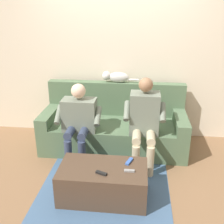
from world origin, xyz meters
TOP-DOWN VIEW (x-y plane):
  - ground_plane at (0.00, 0.60)m, footprint 8.00×8.00m
  - back_wall at (0.00, -0.63)m, footprint 4.95×0.06m
  - couch at (0.00, -0.14)m, footprint 2.09×0.84m
  - coffee_table at (0.00, 1.06)m, footprint 0.96×0.54m
  - person_left_seated at (-0.44, 0.26)m, footprint 0.53×0.59m
  - person_right_seated at (0.44, 0.27)m, footprint 0.61×0.52m
  - cat_on_backrest at (0.01, -0.42)m, footprint 0.55×0.13m
  - remote_blue at (-0.28, 0.92)m, footprint 0.09×0.15m
  - remote_black at (-0.00, 1.18)m, footprint 0.13×0.08m
  - remote_gray at (-0.29, 1.10)m, footprint 0.11×0.03m
  - floor_rug at (0.00, 0.92)m, footprint 1.51×1.55m

SIDE VIEW (x-z plane):
  - ground_plane at x=0.00m, z-range 0.00..0.00m
  - floor_rug at x=0.00m, z-range 0.00..0.01m
  - coffee_table at x=0.00m, z-range 0.00..0.38m
  - couch at x=0.00m, z-range -0.16..0.76m
  - remote_gray at x=-0.29m, z-range 0.38..0.40m
  - remote_blue at x=-0.28m, z-range 0.38..0.40m
  - remote_black at x=0.00m, z-range 0.38..0.40m
  - person_right_seated at x=0.44m, z-range 0.07..1.14m
  - person_left_seated at x=-0.44m, z-range 0.06..1.23m
  - cat_on_backrest at x=0.01m, z-range 0.92..1.10m
  - back_wall at x=0.00m, z-range 0.00..2.41m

